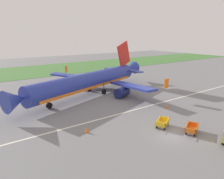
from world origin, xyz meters
TOP-DOWN VIEW (x-y plane):
  - ground_plane at (0.00, 0.00)m, footprint 220.00×220.00m
  - grass_strip at (0.00, 61.76)m, footprint 220.00×28.00m
  - apron_stripe at (0.00, 9.96)m, footprint 120.00×0.36m
  - airplane at (1.05, 23.01)m, footprint 36.66×29.81m
  - baggage_cart_nearest at (2.86, -1.03)m, footprint 3.52×2.35m
  - baggage_cart_second_in_row at (1.07, 2.51)m, footprint 3.50×2.39m
  - traffic_cone_near_plane at (7.60, 7.37)m, footprint 0.53×0.53m
  - traffic_cone_mid_apron at (-8.77, 7.15)m, footprint 0.57×0.57m

SIDE VIEW (x-z plane):
  - ground_plane at x=0.00m, z-range 0.00..0.00m
  - apron_stripe at x=0.00m, z-range 0.00..0.01m
  - grass_strip at x=0.00m, z-range 0.00..0.06m
  - traffic_cone_near_plane at x=7.60m, z-range 0.00..0.70m
  - traffic_cone_mid_apron at x=-8.77m, z-range 0.00..0.75m
  - baggage_cart_nearest at x=2.86m, z-range 0.07..1.14m
  - baggage_cart_second_in_row at x=1.07m, z-range 0.07..1.14m
  - airplane at x=1.05m, z-range -2.62..8.72m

